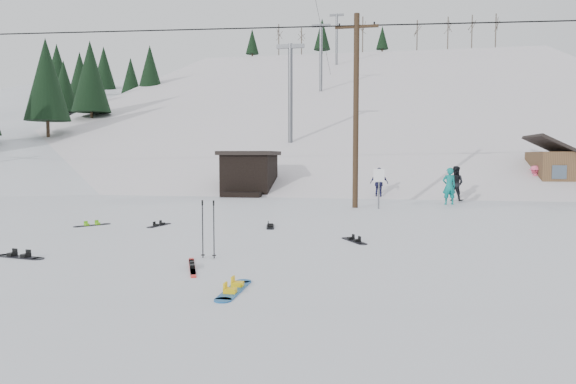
# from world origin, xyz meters

# --- Properties ---
(ground) EXTENTS (200.00, 200.00, 0.00)m
(ground) POSITION_xyz_m (0.00, 0.00, 0.00)
(ground) COLOR silver
(ground) RESTS_ON ground
(ski_slope) EXTENTS (60.00, 85.24, 65.97)m
(ski_slope) POSITION_xyz_m (0.00, 55.00, -12.00)
(ski_slope) COLOR silver
(ski_slope) RESTS_ON ground
(ridge_left) EXTENTS (47.54, 95.03, 58.38)m
(ridge_left) POSITION_xyz_m (-36.00, 48.00, -11.00)
(ridge_left) COLOR silver
(ridge_left) RESTS_ON ground
(treeline_left) EXTENTS (20.00, 64.00, 10.00)m
(treeline_left) POSITION_xyz_m (-34.00, 40.00, 0.00)
(treeline_left) COLOR black
(treeline_left) RESTS_ON ground
(treeline_crest) EXTENTS (50.00, 6.00, 10.00)m
(treeline_crest) POSITION_xyz_m (0.00, 86.00, 0.00)
(treeline_crest) COLOR black
(treeline_crest) RESTS_ON ski_slope
(utility_pole) EXTENTS (2.00, 0.26, 9.00)m
(utility_pole) POSITION_xyz_m (2.00, 14.00, 4.68)
(utility_pole) COLOR #3A2819
(utility_pole) RESTS_ON ground
(trail_sign) EXTENTS (0.50, 0.09, 1.85)m
(trail_sign) POSITION_xyz_m (3.10, 13.58, 1.27)
(trail_sign) COLOR #595B60
(trail_sign) RESTS_ON ground
(lift_hut) EXTENTS (3.40, 4.10, 2.75)m
(lift_hut) POSITION_xyz_m (-5.00, 20.94, 1.36)
(lift_hut) COLOR black
(lift_hut) RESTS_ON ground
(lift_tower_near) EXTENTS (2.20, 0.36, 8.00)m
(lift_tower_near) POSITION_xyz_m (-4.00, 30.00, 7.86)
(lift_tower_near) COLOR #595B60
(lift_tower_near) RESTS_ON ski_slope
(lift_tower_mid) EXTENTS (2.20, 0.36, 8.00)m
(lift_tower_mid) POSITION_xyz_m (-4.00, 50.00, 14.36)
(lift_tower_mid) COLOR #595B60
(lift_tower_mid) RESTS_ON ski_slope
(lift_tower_far) EXTENTS (2.20, 0.36, 8.00)m
(lift_tower_far) POSITION_xyz_m (-4.00, 70.00, 20.86)
(lift_tower_far) COLOR #595B60
(lift_tower_far) RESTS_ON ski_slope
(cabin) EXTENTS (5.39, 4.40, 3.77)m
(cabin) POSITION_xyz_m (15.00, 24.00, 1.48)
(cabin) COLOR brown
(cabin) RESTS_ON ground
(hero_snowboard) EXTENTS (0.31, 1.61, 0.11)m
(hero_snowboard) POSITION_xyz_m (0.66, -1.54, 0.03)
(hero_snowboard) COLOR #195DA3
(hero_snowboard) RESTS_ON ground
(hero_skis) EXTENTS (0.85, 1.84, 0.10)m
(hero_skis) POSITION_xyz_m (-0.79, 0.17, 0.03)
(hero_skis) COLOR red
(hero_skis) RESTS_ON ground
(ski_poles) EXTENTS (0.38, 0.10, 1.39)m
(ski_poles) POSITION_xyz_m (-0.80, 1.25, 0.71)
(ski_poles) COLOR black
(ski_poles) RESTS_ON ground
(board_scatter_a) EXTENTS (1.46, 0.48, 0.10)m
(board_scatter_a) POSITION_xyz_m (-5.30, 0.47, 0.03)
(board_scatter_a) COLOR black
(board_scatter_a) RESTS_ON ground
(board_scatter_b) EXTENTS (0.42, 1.28, 0.09)m
(board_scatter_b) POSITION_xyz_m (-4.40, 6.36, 0.02)
(board_scatter_b) COLOR black
(board_scatter_b) RESTS_ON ground
(board_scatter_c) EXTENTS (0.88, 1.11, 0.09)m
(board_scatter_c) POSITION_xyz_m (-6.73, 5.98, 0.02)
(board_scatter_c) COLOR black
(board_scatter_c) RESTS_ON ground
(board_scatter_d) EXTENTS (0.79, 1.20, 0.09)m
(board_scatter_d) POSITION_xyz_m (2.49, 4.30, 0.02)
(board_scatter_d) COLOR black
(board_scatter_d) RESTS_ON ground
(board_scatter_f) EXTENTS (0.49, 1.35, 0.10)m
(board_scatter_f) POSITION_xyz_m (-0.50, 6.76, 0.02)
(board_scatter_f) COLOR black
(board_scatter_f) RESTS_ON ground
(skier_teal) EXTENTS (0.75, 0.57, 1.85)m
(skier_teal) POSITION_xyz_m (6.56, 16.44, 0.93)
(skier_teal) COLOR #0B7671
(skier_teal) RESTS_ON ground
(skier_dark) EXTENTS (1.15, 1.07, 1.90)m
(skier_dark) POSITION_xyz_m (7.15, 18.70, 0.95)
(skier_dark) COLOR black
(skier_dark) RESTS_ON ground
(skier_pink) EXTENTS (1.38, 1.19, 1.86)m
(skier_pink) POSITION_xyz_m (12.38, 23.11, 0.93)
(skier_pink) COLOR #F3557D
(skier_pink) RESTS_ON ground
(skier_navy) EXTENTS (1.12, 0.68, 1.78)m
(skier_navy) POSITION_xyz_m (3.07, 19.54, 0.89)
(skier_navy) COLOR #191940
(skier_navy) RESTS_ON ground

